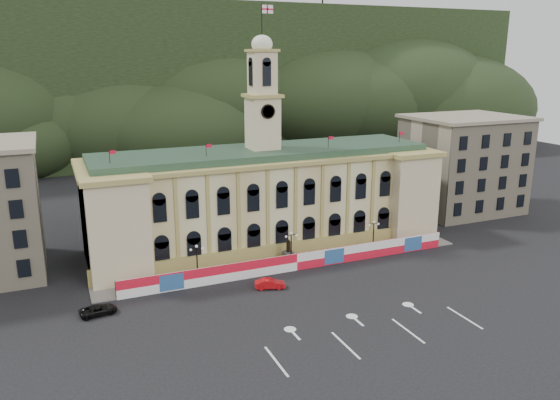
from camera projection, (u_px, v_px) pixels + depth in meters
name	position (u px, v px, depth m)	size (l,w,h in m)	color
ground	(350.00, 314.00, 64.82)	(260.00, 260.00, 0.00)	black
lane_markings	(372.00, 334.00, 60.38)	(26.00, 10.00, 0.02)	white
hill_ridge	(152.00, 89.00, 168.20)	(230.00, 80.00, 64.00)	black
city_hall	(264.00, 197.00, 87.35)	(56.20, 17.60, 37.10)	beige
side_building_right	(463.00, 164.00, 106.21)	(21.00, 17.00, 18.60)	#B8AB8E
hoarding_fence	(297.00, 262.00, 77.91)	(50.00, 0.44, 2.50)	red
pavement	(289.00, 263.00, 80.58)	(56.00, 5.50, 0.16)	slate
statue	(288.00, 256.00, 80.51)	(1.40, 1.40, 3.72)	#595651
lamp_left	(197.00, 259.00, 73.83)	(1.96, 0.44, 5.15)	black
lamp_center	(291.00, 246.00, 79.14)	(1.96, 0.44, 5.15)	black
lamp_right	(373.00, 234.00, 84.45)	(1.96, 0.44, 5.15)	black
red_sedan	(270.00, 284.00, 71.90)	(4.25, 2.54, 1.32)	red
black_suv	(98.00, 310.00, 64.64)	(4.60, 2.60, 1.21)	black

